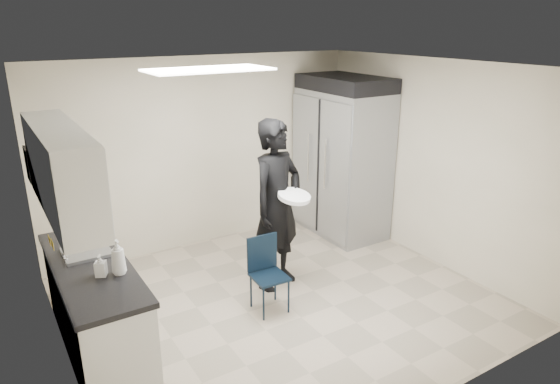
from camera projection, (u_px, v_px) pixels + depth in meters
floor at (282, 301)px, 5.67m from camera, size 4.50×4.50×0.00m
ceiling at (282, 67)px, 4.83m from camera, size 4.50×4.50×0.00m
back_wall at (205, 153)px, 6.85m from camera, size 4.50×0.00×4.50m
left_wall at (52, 240)px, 4.13m from camera, size 0.00×4.00×4.00m
right_wall at (431, 163)px, 6.37m from camera, size 0.00×4.00×4.00m
ceiling_panel at (209, 69)px, 4.86m from camera, size 1.20×0.60×0.02m
lower_counter at (97, 310)px, 4.72m from camera, size 0.60×1.90×0.86m
countertop at (91, 267)px, 4.57m from camera, size 0.64×1.95×0.05m
sink at (87, 257)px, 4.79m from camera, size 0.42×0.40×0.14m
faucet at (63, 248)px, 4.64m from camera, size 0.02×0.02×0.24m
upper_cabinets at (61, 170)px, 4.20m from camera, size 0.35×1.80×0.75m
towel_dispenser at (38, 163)px, 5.16m from camera, size 0.22×0.30×0.35m
notice_sticker_left at (52, 244)px, 4.24m from camera, size 0.00×0.12×0.07m
notice_sticker_right at (50, 240)px, 4.41m from camera, size 0.00×0.12×0.07m
commercial_fridge at (342, 163)px, 7.27m from camera, size 0.80×1.35×2.10m
fridge_compressor at (345, 83)px, 6.89m from camera, size 0.80×1.35×0.20m
folding_chair at (269, 277)px, 5.38m from camera, size 0.37×0.37×0.81m
man_tuxedo at (277, 205)px, 5.75m from camera, size 0.85×0.70×2.01m
bucket_lid at (294, 196)px, 5.54m from camera, size 0.46×0.46×0.05m
soap_bottle_a at (118, 257)px, 4.34m from camera, size 0.13×0.13×0.33m
soap_bottle_b at (100, 265)px, 4.32m from camera, size 0.12×0.12×0.20m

